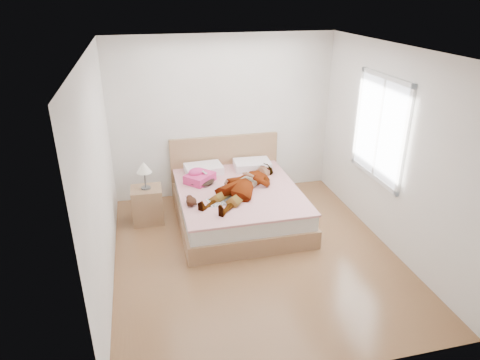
{
  "coord_description": "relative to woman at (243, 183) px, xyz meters",
  "views": [
    {
      "loc": [
        -1.3,
        -4.56,
        3.2
      ],
      "look_at": [
        0.0,
        0.85,
        0.7
      ],
      "focal_mm": 32.0,
      "sensor_mm": 36.0,
      "label": 1
    }
  ],
  "objects": [
    {
      "name": "phone",
      "position": [
        -0.5,
        0.4,
        0.04
      ],
      "size": [
        0.09,
        0.09,
        0.05
      ],
      "primitive_type": "cube",
      "rotation": [
        0.44,
        0.0,
        0.82
      ],
      "color": "silver",
      "rests_on": "bed"
    },
    {
      "name": "nightstand",
      "position": [
        -1.38,
        0.32,
        -0.31
      ],
      "size": [
        0.45,
        0.4,
        0.96
      ],
      "color": "brown",
      "rests_on": "ground"
    },
    {
      "name": "plush_toy",
      "position": [
        -0.8,
        -0.29,
        -0.05
      ],
      "size": [
        0.16,
        0.23,
        0.12
      ],
      "color": "black",
      "rests_on": "bed"
    },
    {
      "name": "bed",
      "position": [
        -0.06,
        0.13,
        -0.35
      ],
      "size": [
        1.8,
        2.08,
        1.0
      ],
      "color": "brown",
      "rests_on": "ground"
    },
    {
      "name": "ground",
      "position": [
        -0.06,
        -0.9,
        -0.63
      ],
      "size": [
        4.0,
        4.0,
        0.0
      ],
      "primitive_type": "plane",
      "color": "#4E2A18",
      "rests_on": "ground"
    },
    {
      "name": "room_shell",
      "position": [
        1.72,
        -0.6,
        0.87
      ],
      "size": [
        4.0,
        4.0,
        4.0
      ],
      "color": "white",
      "rests_on": "ground"
    },
    {
      "name": "hair",
      "position": [
        -0.57,
        0.45,
        -0.08
      ],
      "size": [
        0.56,
        0.63,
        0.08
      ],
      "primitive_type": "ellipsoid",
      "rotation": [
        0.0,
        0.0,
        0.29
      ],
      "color": "black",
      "rests_on": "bed"
    },
    {
      "name": "magazine",
      "position": [
        -0.36,
        -0.28,
        -0.11
      ],
      "size": [
        0.45,
        0.34,
        0.02
      ],
      "color": "white",
      "rests_on": "bed"
    },
    {
      "name": "towel",
      "position": [
        -0.58,
        0.44,
        -0.03
      ],
      "size": [
        0.53,
        0.52,
        0.22
      ],
      "color": "#D93A7F",
      "rests_on": "bed"
    },
    {
      "name": "woman",
      "position": [
        0.0,
        0.0,
        0.0
      ],
      "size": [
        1.64,
        1.69,
        0.24
      ],
      "primitive_type": "imported",
      "rotation": [
        0.0,
        0.0,
        -0.76
      ],
      "color": "silver",
      "rests_on": "bed"
    },
    {
      "name": "coffee_mug",
      "position": [
        -0.05,
        -0.1,
        -0.07
      ],
      "size": [
        0.13,
        0.09,
        0.1
      ],
      "color": "white",
      "rests_on": "bed"
    }
  ]
}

